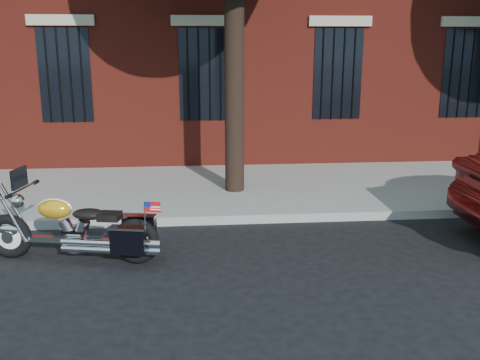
{
  "coord_description": "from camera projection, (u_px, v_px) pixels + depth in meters",
  "views": [
    {
      "loc": [
        -0.26,
        -6.94,
        2.85
      ],
      "look_at": [
        0.42,
        0.8,
        0.87
      ],
      "focal_mm": 40.0,
      "sensor_mm": 36.0,
      "label": 1
    }
  ],
  "objects": [
    {
      "name": "ground",
      "position": [
        215.0,
        256.0,
        7.43
      ],
      "size": [
        120.0,
        120.0,
        0.0
      ],
      "primitive_type": "plane",
      "color": "black",
      "rests_on": "ground"
    },
    {
      "name": "curb",
      "position": [
        211.0,
        219.0,
        8.74
      ],
      "size": [
        40.0,
        0.16,
        0.15
      ],
      "primitive_type": "cube",
      "color": "gray",
      "rests_on": "ground"
    },
    {
      "name": "sidewalk",
      "position": [
        208.0,
        189.0,
        10.55
      ],
      "size": [
        40.0,
        3.6,
        0.15
      ],
      "primitive_type": "cube",
      "color": "gray",
      "rests_on": "ground"
    },
    {
      "name": "motorcycle",
      "position": [
        81.0,
        231.0,
        7.13
      ],
      "size": [
        2.42,
        1.03,
        1.27
      ],
      "rotation": [
        0.0,
        0.0,
        -0.2
      ],
      "color": "black",
      "rests_on": "ground"
    }
  ]
}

